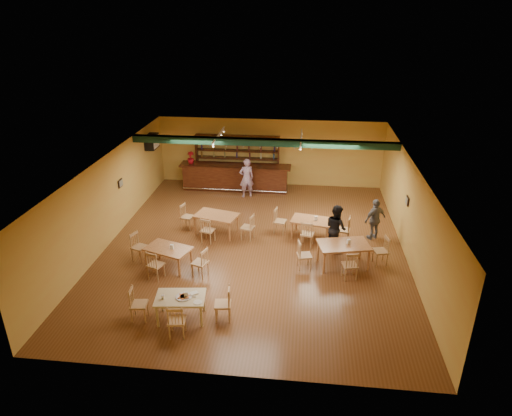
# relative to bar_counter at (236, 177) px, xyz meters

# --- Properties ---
(floor) EXTENTS (12.00, 12.00, 0.00)m
(floor) POSITION_rel_bar_counter_xyz_m (1.45, -5.15, -0.56)
(floor) COLOR brown
(floor) RESTS_ON ground
(ceiling_beam) EXTENTS (10.00, 0.30, 0.25)m
(ceiling_beam) POSITION_rel_bar_counter_xyz_m (1.45, -2.35, 2.31)
(ceiling_beam) COLOR black
(ceiling_beam) RESTS_ON ceiling
(track_rail_left) EXTENTS (0.05, 2.50, 0.05)m
(track_rail_left) POSITION_rel_bar_counter_xyz_m (-0.35, -1.75, 2.38)
(track_rail_left) COLOR white
(track_rail_left) RESTS_ON ceiling
(track_rail_right) EXTENTS (0.05, 2.50, 0.05)m
(track_rail_right) POSITION_rel_bar_counter_xyz_m (2.85, -1.75, 2.38)
(track_rail_right) COLOR white
(track_rail_right) RESTS_ON ceiling
(ac_unit) EXTENTS (0.34, 0.70, 0.48)m
(ac_unit) POSITION_rel_bar_counter_xyz_m (-3.35, -0.95, 1.79)
(ac_unit) COLOR white
(ac_unit) RESTS_ON wall_left
(picture_left) EXTENTS (0.04, 0.34, 0.28)m
(picture_left) POSITION_rel_bar_counter_xyz_m (-3.52, -4.15, 1.14)
(picture_left) COLOR black
(picture_left) RESTS_ON wall_left
(picture_right) EXTENTS (0.04, 0.34, 0.28)m
(picture_right) POSITION_rel_bar_counter_xyz_m (6.42, -4.65, 1.14)
(picture_right) COLOR black
(picture_right) RESTS_ON wall_right
(bar_counter) EXTENTS (4.88, 0.85, 1.13)m
(bar_counter) POSITION_rel_bar_counter_xyz_m (0.00, 0.00, 0.00)
(bar_counter) COLOR #36120A
(bar_counter) RESTS_ON ground
(back_bar_hutch) EXTENTS (3.78, 0.40, 2.28)m
(back_bar_hutch) POSITION_rel_bar_counter_xyz_m (-0.00, 0.63, 0.57)
(back_bar_hutch) COLOR #36120A
(back_bar_hutch) RESTS_ON ground
(poinsettia) EXTENTS (0.39, 0.39, 0.54)m
(poinsettia) POSITION_rel_bar_counter_xyz_m (-1.99, 0.00, 0.83)
(poinsettia) COLOR #B5101B
(poinsettia) RESTS_ON bar_counter
(dining_table_a) EXTENTS (1.66, 1.24, 0.74)m
(dining_table_a) POSITION_rel_bar_counter_xyz_m (-0.01, -4.38, -0.19)
(dining_table_a) COLOR #985F35
(dining_table_a) RESTS_ON ground
(dining_table_b) EXTENTS (1.50, 1.07, 0.68)m
(dining_table_b) POSITION_rel_bar_counter_xyz_m (3.35, -4.29, -0.22)
(dining_table_b) COLOR #985F35
(dining_table_b) RESTS_ON ground
(dining_table_c) EXTENTS (1.57, 1.23, 0.69)m
(dining_table_c) POSITION_rel_bar_counter_xyz_m (-1.05, -6.84, -0.22)
(dining_table_c) COLOR #985F35
(dining_table_c) RESTS_ON ground
(dining_table_d) EXTENTS (1.72, 1.26, 0.78)m
(dining_table_d) POSITION_rel_bar_counter_xyz_m (4.34, -6.14, -0.18)
(dining_table_d) COLOR #985F35
(dining_table_d) RESTS_ON ground
(near_table) EXTENTS (1.36, 0.96, 0.68)m
(near_table) POSITION_rel_bar_counter_xyz_m (0.00, -9.30, -0.22)
(near_table) COLOR #CCBA89
(near_table) RESTS_ON ground
(pizza_tray) EXTENTS (0.47, 0.47, 0.01)m
(pizza_tray) POSITION_rel_bar_counter_xyz_m (0.09, -9.30, 0.12)
(pizza_tray) COLOR silver
(pizza_tray) RESTS_ON near_table
(parmesan_shaker) EXTENTS (0.08, 0.08, 0.11)m
(parmesan_shaker) POSITION_rel_bar_counter_xyz_m (-0.41, -9.44, 0.17)
(parmesan_shaker) COLOR #EAE5C6
(parmesan_shaker) RESTS_ON near_table
(napkin_stack) EXTENTS (0.25, 0.23, 0.03)m
(napkin_stack) POSITION_rel_bar_counter_xyz_m (0.32, -9.12, 0.13)
(napkin_stack) COLOR white
(napkin_stack) RESTS_ON near_table
(pizza_server) EXTENTS (0.33, 0.14, 0.00)m
(pizza_server) POSITION_rel_bar_counter_xyz_m (0.23, -9.26, 0.13)
(pizza_server) COLOR silver
(pizza_server) RESTS_ON pizza_tray
(side_plate) EXTENTS (0.24, 0.24, 0.01)m
(side_plate) POSITION_rel_bar_counter_xyz_m (0.50, -9.48, 0.12)
(side_plate) COLOR white
(side_plate) RESTS_ON near_table
(patron_bar) EXTENTS (0.73, 0.61, 1.71)m
(patron_bar) POSITION_rel_bar_counter_xyz_m (0.60, -0.83, 0.29)
(patron_bar) COLOR #844BA3
(patron_bar) RESTS_ON ground
(patron_right_a) EXTENTS (0.94, 0.99, 1.62)m
(patron_right_a) POSITION_rel_bar_counter_xyz_m (4.15, -5.09, 0.24)
(patron_right_a) COLOR black
(patron_right_a) RESTS_ON ground
(patron_right_b) EXTENTS (0.93, 0.80, 1.49)m
(patron_right_b) POSITION_rel_bar_counter_xyz_m (5.54, -4.14, 0.18)
(patron_right_b) COLOR slate
(patron_right_b) RESTS_ON ground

